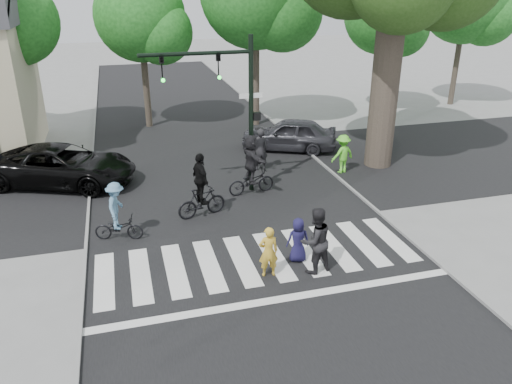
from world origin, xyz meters
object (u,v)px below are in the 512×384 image
at_px(traffic_signal, 229,94).
at_px(pedestrian_adult, 316,241).
at_px(pedestrian_child, 298,240).
at_px(car_grey, 289,134).
at_px(pedestrian_woman, 268,252).
at_px(cyclist_mid, 201,191).
at_px(cyclist_right, 251,168).
at_px(car_suv, 62,166).
at_px(cyclist_left, 117,215).

relative_size(traffic_signal, pedestrian_adult, 3.01).
bearing_deg(pedestrian_child, car_grey, -100.55).
distance_m(pedestrian_child, pedestrian_adult, 0.79).
relative_size(pedestrian_woman, cyclist_mid, 0.65).
relative_size(pedestrian_child, cyclist_mid, 0.59).
xyz_separation_m(cyclist_right, car_suv, (-7.16, 2.99, -0.26)).
xyz_separation_m(pedestrian_woman, car_grey, (4.28, 10.61, 0.02)).
relative_size(pedestrian_woman, pedestrian_adult, 0.77).
xyz_separation_m(pedestrian_woman, cyclist_mid, (-1.14, 4.33, 0.20)).
xyz_separation_m(pedestrian_woman, car_suv, (-6.08, 8.84, 0.04)).
height_order(traffic_signal, pedestrian_child, traffic_signal).
relative_size(car_suv, car_grey, 1.26).
xyz_separation_m(pedestrian_woman, pedestrian_child, (1.08, 0.55, -0.08)).
bearing_deg(pedestrian_child, traffic_signal, -75.33).
relative_size(cyclist_mid, car_grey, 0.51).
bearing_deg(traffic_signal, cyclist_left, -146.93).
xyz_separation_m(cyclist_mid, car_grey, (5.42, 6.28, -0.18)).
distance_m(cyclist_mid, car_suv, 6.68).
bearing_deg(pedestrian_child, car_suv, -42.12).
distance_m(traffic_signal, pedestrian_adult, 7.04).
bearing_deg(cyclist_left, pedestrian_woman, -39.85).
distance_m(cyclist_mid, cyclist_right, 2.69).
height_order(cyclist_right, car_suv, cyclist_right).
bearing_deg(car_grey, pedestrian_woman, 2.54).
bearing_deg(pedestrian_adult, cyclist_left, -46.56).
relative_size(pedestrian_adult, cyclist_right, 0.83).
bearing_deg(cyclist_right, cyclist_left, -154.05).
xyz_separation_m(traffic_signal, car_grey, (3.95, 4.42, -3.11)).
bearing_deg(cyclist_left, car_suv, 110.55).
height_order(pedestrian_child, cyclist_mid, cyclist_mid).
distance_m(pedestrian_woman, cyclist_left, 5.24).
distance_m(pedestrian_woman, cyclist_right, 5.95).
bearing_deg(car_grey, traffic_signal, -17.29).
xyz_separation_m(cyclist_left, car_grey, (8.30, 7.25, -0.07)).
xyz_separation_m(cyclist_mid, car_suv, (-4.93, 4.50, -0.16)).
xyz_separation_m(pedestrian_adult, car_grey, (2.92, 10.74, -0.21)).
bearing_deg(car_suv, pedestrian_woman, -123.03).
height_order(pedestrian_woman, cyclist_right, cyclist_right).
height_order(traffic_signal, car_suv, traffic_signal).
bearing_deg(cyclist_left, cyclist_mid, 18.68).
distance_m(traffic_signal, cyclist_mid, 3.77).
xyz_separation_m(traffic_signal, cyclist_mid, (-1.47, -1.86, -2.94)).
bearing_deg(pedestrian_adult, cyclist_right, -100.95).
distance_m(traffic_signal, car_grey, 6.69).
bearing_deg(cyclist_mid, pedestrian_adult, -60.82).
distance_m(pedestrian_child, cyclist_mid, 4.40).
height_order(pedestrian_adult, cyclist_left, pedestrian_adult).
relative_size(pedestrian_woman, car_grey, 0.33).
distance_m(cyclist_right, car_suv, 7.76).
xyz_separation_m(traffic_signal, pedestrian_child, (0.76, -5.64, -3.21)).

